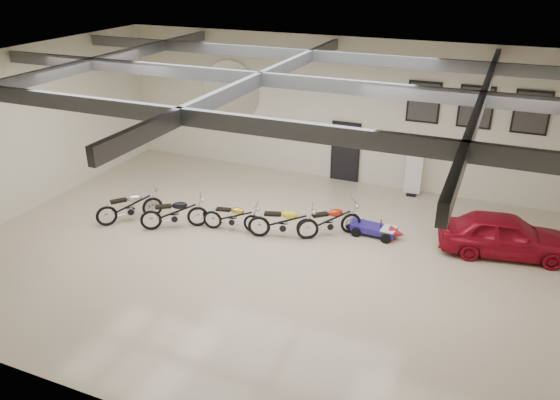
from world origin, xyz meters
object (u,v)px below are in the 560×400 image
at_px(motorcycle_gold, 232,216).
at_px(motorcycle_red, 329,220).
at_px(motorcycle_yellow, 283,221).
at_px(vintage_car, 505,235).
at_px(motorcycle_silver, 129,206).
at_px(banner_stand, 414,168).
at_px(motorcycle_black, 174,213).
at_px(go_kart, 379,227).

distance_m(motorcycle_gold, motorcycle_red, 2.82).
height_order(motorcycle_yellow, motorcycle_red, motorcycle_yellow).
bearing_deg(vintage_car, motorcycle_silver, 92.33).
bearing_deg(banner_stand, motorcycle_yellow, -127.78).
bearing_deg(motorcycle_gold, motorcycle_black, -173.58).
relative_size(motorcycle_gold, vintage_car, 0.51).
bearing_deg(motorcycle_gold, vintage_car, 1.37).
bearing_deg(motorcycle_red, vintage_car, -28.89).
xyz_separation_m(banner_stand, motorcycle_gold, (-4.37, -4.61, -0.53)).
height_order(motorcycle_red, vintage_car, vintage_car).
xyz_separation_m(motorcycle_red, go_kart, (1.32, 0.52, -0.22)).
distance_m(motorcycle_gold, go_kart, 4.24).
distance_m(motorcycle_red, go_kart, 1.44).
distance_m(motorcycle_yellow, vintage_car, 6.03).
xyz_separation_m(motorcycle_black, motorcycle_red, (4.37, 1.32, -0.01)).
height_order(motorcycle_black, vintage_car, vintage_car).
xyz_separation_m(go_kart, vintage_car, (3.35, 0.33, 0.30)).
bearing_deg(vintage_car, go_kart, 85.68).
bearing_deg(motorcycle_red, banner_stand, 27.21).
bearing_deg(motorcycle_black, motorcycle_yellow, -21.17).
bearing_deg(motorcycle_red, motorcycle_black, 157.54).
bearing_deg(motorcycle_black, motorcycle_gold, -15.82).
xyz_separation_m(motorcycle_silver, vintage_car, (10.54, 2.31, 0.07)).
bearing_deg(go_kart, motorcycle_gold, -158.57).
bearing_deg(motorcycle_yellow, motorcycle_black, 174.88).
relative_size(go_kart, vintage_car, 0.45).
distance_m(motorcycle_silver, motorcycle_red, 6.04).
height_order(banner_stand, motorcycle_red, banner_stand).
distance_m(motorcycle_black, motorcycle_yellow, 3.27).
distance_m(motorcycle_black, motorcycle_gold, 1.74).
bearing_deg(motorcycle_silver, vintage_car, -37.28).
bearing_deg(motorcycle_yellow, motorcycle_red, 10.59).
height_order(motorcycle_gold, motorcycle_yellow, motorcycle_yellow).
xyz_separation_m(motorcycle_gold, go_kart, (4.03, 1.31, -0.18)).
xyz_separation_m(banner_stand, motorcycle_silver, (-7.52, -5.27, -0.47)).
bearing_deg(motorcycle_gold, motorcycle_red, 5.08).
xyz_separation_m(banner_stand, go_kart, (-0.34, -3.29, -0.70)).
distance_m(banner_stand, go_kart, 3.38).
distance_m(banner_stand, motorcycle_silver, 9.20).
bearing_deg(motorcycle_silver, motorcycle_yellow, -39.61).
distance_m(motorcycle_black, vintage_car, 9.29).
relative_size(motorcycle_yellow, vintage_car, 0.58).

